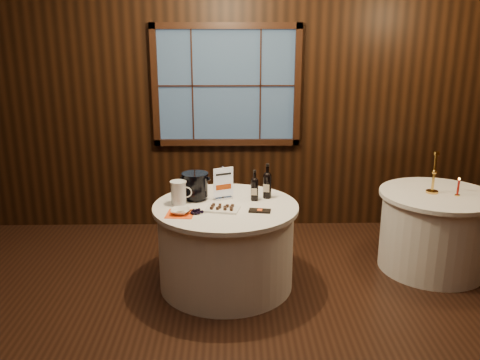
{
  "coord_description": "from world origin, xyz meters",
  "views": [
    {
      "loc": [
        0.06,
        -3.2,
        2.25
      ],
      "look_at": [
        0.12,
        0.9,
        1.03
      ],
      "focal_mm": 38.0,
      "sensor_mm": 36.0,
      "label": 1
    }
  ],
  "objects_px": {
    "chocolate_box": "(260,211)",
    "cracker_bowl": "(180,211)",
    "main_table": "(226,245)",
    "side_table": "(434,231)",
    "ice_bucket": "(195,186)",
    "glass_pitcher": "(179,192)",
    "chocolate_plate": "(222,208)",
    "port_bottle_right": "(267,183)",
    "red_candle": "(458,189)",
    "sign_stand": "(223,188)",
    "brass_candlestick": "(434,178)",
    "port_bottle_left": "(255,187)",
    "grape_bunch": "(197,212)"
  },
  "relations": [
    {
      "from": "sign_stand",
      "to": "chocolate_box",
      "type": "distance_m",
      "value": 0.48
    },
    {
      "from": "glass_pitcher",
      "to": "side_table",
      "type": "bearing_deg",
      "value": 8.22
    },
    {
      "from": "chocolate_box",
      "to": "cracker_bowl",
      "type": "xyz_separation_m",
      "value": [
        -0.67,
        -0.05,
        0.02
      ]
    },
    {
      "from": "port_bottle_right",
      "to": "side_table",
      "type": "bearing_deg",
      "value": 20.78
    },
    {
      "from": "port_bottle_right",
      "to": "red_candle",
      "type": "distance_m",
      "value": 1.77
    },
    {
      "from": "sign_stand",
      "to": "chocolate_box",
      "type": "bearing_deg",
      "value": -70.42
    },
    {
      "from": "sign_stand",
      "to": "cracker_bowl",
      "type": "bearing_deg",
      "value": -155.06
    },
    {
      "from": "glass_pitcher",
      "to": "cracker_bowl",
      "type": "height_order",
      "value": "glass_pitcher"
    },
    {
      "from": "chocolate_plate",
      "to": "ice_bucket",
      "type": "bearing_deg",
      "value": 130.37
    },
    {
      "from": "glass_pitcher",
      "to": "port_bottle_right",
      "type": "bearing_deg",
      "value": 12.98
    },
    {
      "from": "red_candle",
      "to": "port_bottle_left",
      "type": "bearing_deg",
      "value": -177.04
    },
    {
      "from": "main_table",
      "to": "side_table",
      "type": "distance_m",
      "value": 2.02
    },
    {
      "from": "side_table",
      "to": "red_candle",
      "type": "xyz_separation_m",
      "value": [
        0.14,
        -0.08,
        0.45
      ]
    },
    {
      "from": "chocolate_plate",
      "to": "grape_bunch",
      "type": "height_order",
      "value": "grape_bunch"
    },
    {
      "from": "chocolate_box",
      "to": "grape_bunch",
      "type": "height_order",
      "value": "grape_bunch"
    },
    {
      "from": "side_table",
      "to": "ice_bucket",
      "type": "distance_m",
      "value": 2.34
    },
    {
      "from": "main_table",
      "to": "side_table",
      "type": "bearing_deg",
      "value": 8.53
    },
    {
      "from": "glass_pitcher",
      "to": "red_candle",
      "type": "bearing_deg",
      "value": 6.07
    },
    {
      "from": "chocolate_plate",
      "to": "chocolate_box",
      "type": "xyz_separation_m",
      "value": [
        0.32,
        -0.04,
        -0.01
      ]
    },
    {
      "from": "main_table",
      "to": "glass_pitcher",
      "type": "distance_m",
      "value": 0.64
    },
    {
      "from": "grape_bunch",
      "to": "brass_candlestick",
      "type": "xyz_separation_m",
      "value": [
        2.18,
        0.54,
        0.12
      ]
    },
    {
      "from": "port_bottle_left",
      "to": "chocolate_plate",
      "type": "bearing_deg",
      "value": -129.31
    },
    {
      "from": "port_bottle_right",
      "to": "grape_bunch",
      "type": "bearing_deg",
      "value": -128.7
    },
    {
      "from": "main_table",
      "to": "chocolate_plate",
      "type": "height_order",
      "value": "chocolate_plate"
    },
    {
      "from": "main_table",
      "to": "brass_candlestick",
      "type": "height_order",
      "value": "brass_candlestick"
    },
    {
      "from": "cracker_bowl",
      "to": "red_candle",
      "type": "xyz_separation_m",
      "value": [
        2.52,
        0.44,
        0.05
      ]
    },
    {
      "from": "main_table",
      "to": "chocolate_box",
      "type": "distance_m",
      "value": 0.52
    },
    {
      "from": "chocolate_box",
      "to": "main_table",
      "type": "bearing_deg",
      "value": 158.08
    },
    {
      "from": "chocolate_plate",
      "to": "cracker_bowl",
      "type": "xyz_separation_m",
      "value": [
        -0.35,
        -0.09,
        0.01
      ]
    },
    {
      "from": "chocolate_plate",
      "to": "grape_bunch",
      "type": "distance_m",
      "value": 0.23
    },
    {
      "from": "chocolate_box",
      "to": "glass_pitcher",
      "type": "height_order",
      "value": "glass_pitcher"
    },
    {
      "from": "port_bottle_right",
      "to": "glass_pitcher",
      "type": "xyz_separation_m",
      "value": [
        -0.79,
        -0.15,
        -0.03
      ]
    },
    {
      "from": "ice_bucket",
      "to": "grape_bunch",
      "type": "height_order",
      "value": "ice_bucket"
    },
    {
      "from": "main_table",
      "to": "glass_pitcher",
      "type": "bearing_deg",
      "value": 175.11
    },
    {
      "from": "port_bottle_left",
      "to": "red_candle",
      "type": "distance_m",
      "value": 1.89
    },
    {
      "from": "main_table",
      "to": "red_candle",
      "type": "height_order",
      "value": "red_candle"
    },
    {
      "from": "chocolate_plate",
      "to": "glass_pitcher",
      "type": "distance_m",
      "value": 0.43
    },
    {
      "from": "side_table",
      "to": "chocolate_plate",
      "type": "relative_size",
      "value": 3.44
    },
    {
      "from": "cracker_bowl",
      "to": "ice_bucket",
      "type": "bearing_deg",
      "value": 75.28
    },
    {
      "from": "ice_bucket",
      "to": "chocolate_box",
      "type": "xyz_separation_m",
      "value": [
        0.56,
        -0.33,
        -0.12
      ]
    },
    {
      "from": "port_bottle_right",
      "to": "brass_candlestick",
      "type": "bearing_deg",
      "value": 21.32
    },
    {
      "from": "port_bottle_right",
      "to": "chocolate_plate",
      "type": "xyz_separation_m",
      "value": [
        -0.4,
        -0.32,
        -0.12
      ]
    },
    {
      "from": "sign_stand",
      "to": "brass_candlestick",
      "type": "distance_m",
      "value": 1.97
    },
    {
      "from": "glass_pitcher",
      "to": "chocolate_box",
      "type": "bearing_deg",
      "value": -14.77
    },
    {
      "from": "cracker_bowl",
      "to": "grape_bunch",
      "type": "bearing_deg",
      "value": -4.03
    },
    {
      "from": "chocolate_plate",
      "to": "red_candle",
      "type": "distance_m",
      "value": 2.2
    },
    {
      "from": "main_table",
      "to": "cracker_bowl",
      "type": "height_order",
      "value": "cracker_bowl"
    },
    {
      "from": "port_bottle_right",
      "to": "glass_pitcher",
      "type": "bearing_deg",
      "value": -152.11
    },
    {
      "from": "port_bottle_right",
      "to": "chocolate_box",
      "type": "bearing_deg",
      "value": -86.45
    },
    {
      "from": "main_table",
      "to": "chocolate_plate",
      "type": "xyz_separation_m",
      "value": [
        -0.03,
        -0.13,
        0.4
      ]
    }
  ]
}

